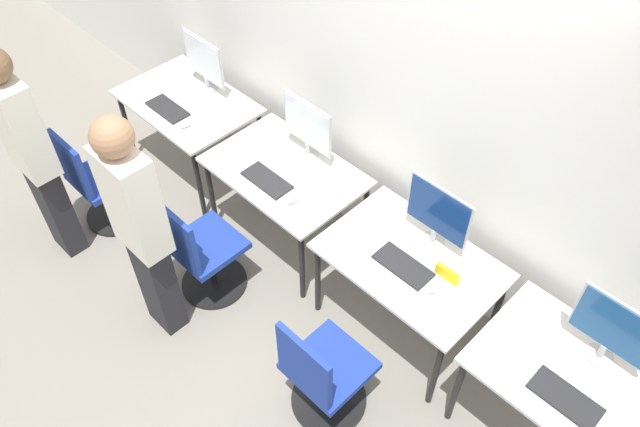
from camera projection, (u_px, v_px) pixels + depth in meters
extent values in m
plane|color=gray|center=(305.00, 306.00, 4.47)|extent=(20.00, 20.00, 0.00)
cube|color=silver|center=(402.00, 94.00, 3.86)|extent=(12.00, 0.05, 2.80)
cube|color=silver|center=(187.00, 101.00, 4.97)|extent=(1.10, 0.74, 0.02)
cylinder|color=black|center=(127.00, 126.00, 5.31)|extent=(0.04, 0.04, 0.69)
cylinder|color=black|center=(199.00, 184.00, 4.83)|extent=(0.04, 0.04, 0.69)
cylinder|color=black|center=(188.00, 94.00, 5.62)|extent=(0.04, 0.04, 0.69)
cylinder|color=black|center=(261.00, 145.00, 5.14)|extent=(0.04, 0.04, 0.69)
cylinder|color=#B2B2B7|center=(208.00, 88.00, 5.06)|extent=(0.16, 0.16, 0.01)
cylinder|color=#B2B2B7|center=(207.00, 82.00, 5.02)|extent=(0.04, 0.04, 0.10)
cube|color=#B2B2B7|center=(204.00, 59.00, 4.86)|extent=(0.45, 0.01, 0.36)
cube|color=silver|center=(203.00, 59.00, 4.86)|extent=(0.43, 0.01, 0.34)
cube|color=#262628|center=(168.00, 109.00, 4.86)|extent=(0.37, 0.17, 0.02)
ellipsoid|color=silver|center=(186.00, 124.00, 4.72)|extent=(0.06, 0.09, 0.03)
cylinder|color=black|center=(117.00, 214.00, 5.06)|extent=(0.48, 0.48, 0.03)
cylinder|color=black|center=(111.00, 196.00, 4.91)|extent=(0.04, 0.04, 0.38)
cube|color=navy|center=(104.00, 176.00, 4.75)|extent=(0.44, 0.44, 0.05)
cube|color=navy|center=(71.00, 165.00, 4.48)|extent=(0.40, 0.04, 0.44)
cube|color=#232328|center=(56.00, 208.00, 4.57)|extent=(0.25, 0.16, 0.81)
cube|color=silver|center=(20.00, 127.00, 4.02)|extent=(0.36, 0.20, 0.70)
cube|color=silver|center=(285.00, 171.00, 4.41)|extent=(1.10, 0.74, 0.02)
cylinder|color=black|center=(211.00, 194.00, 4.76)|extent=(0.04, 0.04, 0.69)
cylinder|color=black|center=(302.00, 267.00, 4.28)|extent=(0.04, 0.04, 0.69)
cylinder|color=black|center=(274.00, 154.00, 5.07)|extent=(0.04, 0.04, 0.69)
cylinder|color=black|center=(365.00, 218.00, 4.59)|extent=(0.04, 0.04, 0.69)
cylinder|color=#B2B2B7|center=(308.00, 154.00, 4.51)|extent=(0.16, 0.16, 0.01)
cylinder|color=#B2B2B7|center=(308.00, 148.00, 4.47)|extent=(0.04, 0.04, 0.10)
cube|color=#B2B2B7|center=(308.00, 124.00, 4.31)|extent=(0.45, 0.01, 0.36)
cube|color=silver|center=(307.00, 124.00, 4.31)|extent=(0.43, 0.01, 0.34)
cube|color=#262628|center=(267.00, 180.00, 4.32)|extent=(0.37, 0.17, 0.02)
ellipsoid|color=silver|center=(292.00, 200.00, 4.18)|extent=(0.06, 0.09, 0.03)
cylinder|color=black|center=(215.00, 282.00, 4.59)|extent=(0.48, 0.48, 0.03)
cylinder|color=black|center=(211.00, 265.00, 4.44)|extent=(0.04, 0.04, 0.38)
cube|color=navy|center=(207.00, 245.00, 4.28)|extent=(0.44, 0.44, 0.05)
cube|color=navy|center=(177.00, 237.00, 4.01)|extent=(0.40, 0.04, 0.44)
cube|color=#232328|center=(158.00, 283.00, 4.09)|extent=(0.25, 0.16, 0.83)
cube|color=silver|center=(132.00, 202.00, 3.53)|extent=(0.36, 0.20, 0.72)
sphere|color=#9E7051|center=(112.00, 137.00, 3.18)|extent=(0.23, 0.23, 0.23)
cube|color=silver|center=(411.00, 261.00, 3.86)|extent=(1.10, 0.74, 0.02)
cylinder|color=black|center=(318.00, 279.00, 4.20)|extent=(0.04, 0.04, 0.69)
cylinder|color=black|center=(435.00, 374.00, 3.72)|extent=(0.04, 0.04, 0.69)
cylinder|color=black|center=(380.00, 229.00, 4.51)|extent=(0.04, 0.04, 0.69)
cylinder|color=black|center=(497.00, 310.00, 4.04)|extent=(0.04, 0.04, 0.69)
cylinder|color=#B2B2B7|center=(432.00, 241.00, 3.95)|extent=(0.16, 0.16, 0.01)
cylinder|color=#B2B2B7|center=(433.00, 235.00, 3.91)|extent=(0.04, 0.04, 0.10)
cube|color=#B2B2B7|center=(439.00, 211.00, 3.75)|extent=(0.45, 0.01, 0.36)
cube|color=navy|center=(438.00, 211.00, 3.75)|extent=(0.43, 0.01, 0.34)
cube|color=#262628|center=(403.00, 266.00, 3.80)|extent=(0.37, 0.17, 0.02)
ellipsoid|color=silver|center=(434.00, 288.00, 3.68)|extent=(0.06, 0.09, 0.03)
cylinder|color=black|center=(329.00, 399.00, 3.96)|extent=(0.48, 0.48, 0.03)
cylinder|color=black|center=(329.00, 383.00, 3.81)|extent=(0.04, 0.04, 0.38)
cube|color=navy|center=(330.00, 366.00, 3.65)|extent=(0.44, 0.44, 0.05)
cube|color=navy|center=(304.00, 367.00, 3.38)|extent=(0.40, 0.04, 0.44)
cube|color=silver|center=(580.00, 380.00, 3.31)|extent=(1.10, 0.74, 0.02)
cylinder|color=black|center=(456.00, 390.00, 3.65)|extent=(0.04, 0.04, 0.69)
cylinder|color=black|center=(517.00, 324.00, 3.96)|extent=(0.04, 0.04, 0.69)
cylinder|color=#B2B2B7|center=(599.00, 356.00, 3.39)|extent=(0.16, 0.16, 0.01)
cylinder|color=#B2B2B7|center=(602.00, 350.00, 3.35)|extent=(0.04, 0.04, 0.10)
cube|color=#B2B2B7|center=(617.00, 328.00, 3.19)|extent=(0.45, 0.01, 0.36)
cube|color=navy|center=(616.00, 329.00, 3.19)|extent=(0.43, 0.01, 0.34)
cube|color=#262628|center=(565.00, 398.00, 3.21)|extent=(0.37, 0.17, 0.02)
cube|color=yellow|center=(447.00, 274.00, 3.72)|extent=(0.16, 0.03, 0.08)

